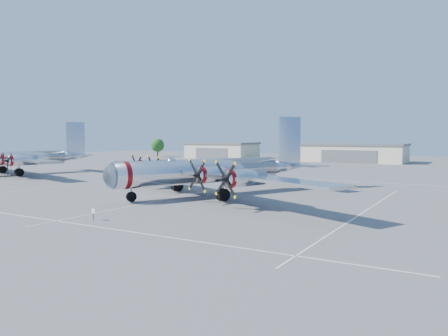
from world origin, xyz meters
The scene contains 9 objects.
ground centered at (0.00, 0.00, 0.00)m, with size 260.00×260.00×0.00m, color #545457.
parking_lines centered at (0.00, -1.75, 0.01)m, with size 60.00×50.08×0.01m.
hangar_west centered at (-45.00, 81.96, 2.71)m, with size 22.60×14.60×5.40m.
hangar_center centered at (0.00, 81.96, 2.71)m, with size 28.60×14.60×5.40m.
tree_far_west centered at (-70.00, 78.00, 4.22)m, with size 4.80×4.80×6.64m.
tree_west centered at (-25.00, 90.00, 4.22)m, with size 4.80×4.80×6.64m.
main_bomber_b29 centered at (2.34, -0.42, 0.00)m, with size 45.87×31.37×10.14m, color silver, non-canonical shape.
bomber_west centered at (-45.87, 5.98, 0.00)m, with size 39.39×27.89×10.41m, color silver, non-canonical shape.
info_placard centered at (2.55, -20.18, 0.73)m, with size 0.53×0.19×1.03m.
Camera 1 is at (31.53, -46.92, 7.31)m, focal length 35.00 mm.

